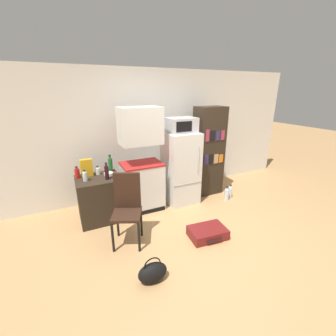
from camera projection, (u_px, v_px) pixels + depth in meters
ground_plane at (207, 238)px, 3.47m from camera, size 24.00×24.00×0.00m
wall_back at (165, 133)px, 4.84m from camera, size 6.40×0.10×2.57m
side_table at (100, 198)px, 3.89m from camera, size 0.71×0.62×0.77m
kitchen_hutch at (142, 165)px, 4.09m from camera, size 0.73×0.54×1.90m
refrigerator at (181, 168)px, 4.43m from camera, size 0.61×0.63×1.41m
microwave at (181, 125)px, 4.15m from camera, size 0.54×0.39×0.27m
bookshelf at (208, 152)px, 4.74m from camera, size 0.59×0.40×1.86m
bottle_green_tall at (110, 164)px, 4.01m from camera, size 0.08×0.08×0.31m
bottle_ketchup_red at (77, 173)px, 3.72m from camera, size 0.08×0.08×0.20m
bottle_milk_white at (98, 171)px, 3.89m from camera, size 0.07×0.07×0.15m
bottle_wine_dark at (107, 172)px, 3.66m from camera, size 0.07×0.07×0.29m
bottle_clear_short at (85, 176)px, 3.61m from camera, size 0.07×0.07×0.19m
bowl at (109, 174)px, 3.87m from camera, size 0.16×0.16×0.04m
cereal_box at (87, 168)px, 3.78m from camera, size 0.19×0.07×0.30m
chair at (127, 203)px, 3.25m from camera, size 0.53×0.53×1.05m
suitcase_large_flat at (208, 233)px, 3.47m from camera, size 0.60×0.45×0.15m
handbag at (153, 272)px, 2.66m from camera, size 0.36×0.20×0.33m
water_bottle_front at (227, 194)px, 4.63m from camera, size 0.09×0.09×0.30m
water_bottle_middle at (230, 192)px, 4.73m from camera, size 0.08×0.08×0.30m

